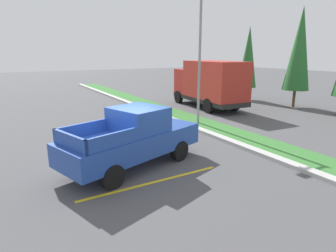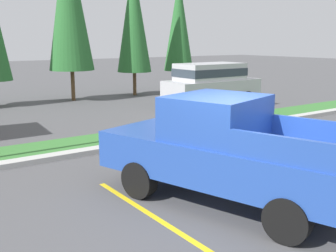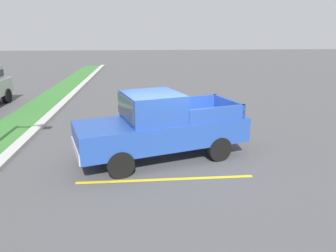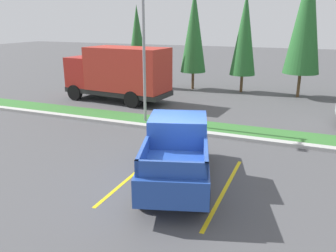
# 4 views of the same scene
# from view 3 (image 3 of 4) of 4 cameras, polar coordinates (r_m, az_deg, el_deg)

# --- Properties ---
(ground_plane) EXTENTS (120.00, 120.00, 0.00)m
(ground_plane) POSITION_cam_3_polar(r_m,az_deg,el_deg) (9.92, -0.24, -5.98)
(ground_plane) COLOR #4C4C4F
(parking_line_near) EXTENTS (0.12, 4.80, 0.01)m
(parking_line_near) POSITION_cam_3_polar(r_m,az_deg,el_deg) (8.62, -0.37, -9.66)
(parking_line_near) COLOR yellow
(parking_line_near) RESTS_ON ground
(parking_line_far) EXTENTS (0.12, 4.80, 0.01)m
(parking_line_far) POSITION_cam_3_polar(r_m,az_deg,el_deg) (11.47, -1.64, -2.76)
(parking_line_far) COLOR yellow
(parking_line_far) RESTS_ON ground
(curb_strip) EXTENTS (56.00, 0.40, 0.15)m
(curb_strip) POSITION_cam_3_polar(r_m,az_deg,el_deg) (10.73, -28.05, -5.83)
(curb_strip) COLOR #B2B2AD
(curb_strip) RESTS_ON ground
(pickup_truck_main) EXTENTS (3.36, 5.54, 2.10)m
(pickup_truck_main) POSITION_cam_3_polar(r_m,az_deg,el_deg) (9.66, -1.42, -0.07)
(pickup_truck_main) COLOR black
(pickup_truck_main) RESTS_ON ground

